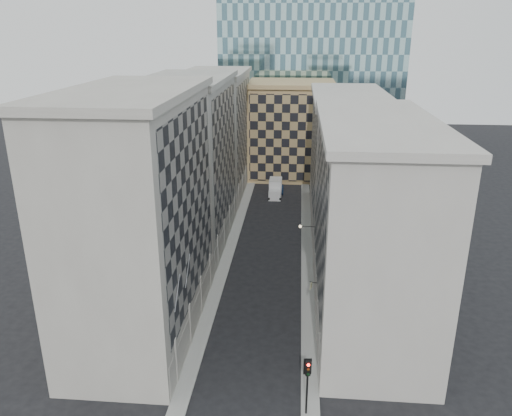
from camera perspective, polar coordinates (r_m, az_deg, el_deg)
The scene contains 16 objects.
ground at distance 42.64m, azimuth -1.39°, elevation -22.09°, with size 260.00×260.00×0.00m, color black.
sidewalk_west at distance 68.34m, azimuth -3.03°, elevation -4.75°, with size 1.50×100.00×0.15m, color gray.
sidewalk_east at distance 67.77m, azimuth 5.83°, elevation -5.05°, with size 1.50×100.00×0.15m, color gray.
bldg_left_a at distance 47.92m, azimuth -13.09°, elevation -1.05°, with size 10.80×22.80×23.70m.
bldg_left_b at distance 68.32m, azimuth -7.56°, elevation 5.13°, with size 10.80×22.80×22.70m.
bldg_left_c at distance 89.48m, azimuth -4.57°, elevation 8.41°, with size 10.80×22.80×21.70m.
bldg_right_a at distance 50.44m, azimuth 12.81°, elevation -1.78°, with size 10.80×26.80×20.70m.
bldg_right_b at distance 76.17m, azimuth 10.27°, elevation 5.37°, with size 10.80×28.80×19.70m.
tan_block at distance 101.22m, azimuth 3.95°, elevation 8.96°, with size 16.80×14.80×18.80m.
church_tower at distance 113.57m, azimuth 3.27°, elevation 19.05°, with size 7.20×7.20×51.50m.
flagpoles_left at distance 43.80m, azimuth -8.38°, elevation -8.28°, with size 0.10×6.33×2.33m.
bracket_lamp at distance 59.82m, azimuth 5.25°, elevation -2.12°, with size 1.98×0.36×0.36m.
traffic_light at distance 40.09m, azimuth 5.92°, elevation -18.52°, with size 0.62×0.56×4.93m.
box_truck at distance 89.60m, azimuth 2.23°, elevation 2.17°, with size 2.23×5.44×2.98m.
dark_car at distance 91.70m, azimuth 2.69°, elevation 2.18°, with size 1.46×4.19×1.38m, color #0E1D36.
shop_sign at distance 51.69m, azimuth 6.34°, elevation -8.77°, with size 0.75×0.66×0.75m.
Camera 1 is at (3.69, -31.50, 28.51)m, focal length 35.00 mm.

